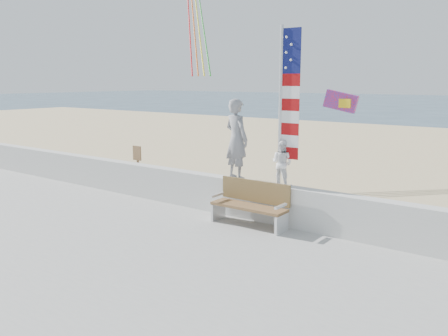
{
  "coord_description": "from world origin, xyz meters",
  "views": [
    {
      "loc": [
        6.79,
        -7.16,
        3.42
      ],
      "look_at": [
        0.2,
        1.8,
        1.35
      ],
      "focal_mm": 38.0,
      "sensor_mm": 36.0,
      "label": 1
    }
  ],
  "objects_px": {
    "adult": "(237,139)",
    "bench": "(251,203)",
    "flag": "(286,100)",
    "child": "(282,163)"
  },
  "relations": [
    {
      "from": "adult",
      "to": "bench",
      "type": "bearing_deg",
      "value": 163.74
    },
    {
      "from": "adult",
      "to": "flag",
      "type": "relative_size",
      "value": 0.55
    },
    {
      "from": "adult",
      "to": "bench",
      "type": "distance_m",
      "value": 1.59
    },
    {
      "from": "adult",
      "to": "child",
      "type": "height_order",
      "value": "adult"
    },
    {
      "from": "adult",
      "to": "child",
      "type": "xyz_separation_m",
      "value": [
        1.24,
        0.0,
        -0.44
      ]
    },
    {
      "from": "adult",
      "to": "flag",
      "type": "bearing_deg",
      "value": -163.99
    },
    {
      "from": "flag",
      "to": "bench",
      "type": "bearing_deg",
      "value": -141.85
    },
    {
      "from": "child",
      "to": "bench",
      "type": "relative_size",
      "value": 0.58
    },
    {
      "from": "bench",
      "to": "adult",
      "type": "bearing_deg",
      "value": 147.72
    },
    {
      "from": "bench",
      "to": "flag",
      "type": "xyz_separation_m",
      "value": [
        0.58,
        0.45,
        2.3
      ]
    }
  ]
}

